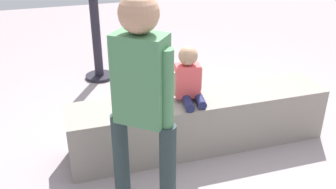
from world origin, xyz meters
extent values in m
plane|color=gray|center=(0.00, 0.00, 0.00)|extent=(12.00, 12.00, 0.00)
cube|color=gray|center=(0.00, 0.00, 0.25)|extent=(2.33, 0.47, 0.49)
cylinder|color=#1C2048|center=(-0.16, -0.12, 0.53)|extent=(0.12, 0.26, 0.08)
cylinder|color=#1C2048|center=(-0.05, -0.10, 0.53)|extent=(0.12, 0.26, 0.08)
cube|color=#E64D4E|center=(-0.12, 0.00, 0.67)|extent=(0.23, 0.17, 0.28)
sphere|color=tan|center=(-0.12, 0.00, 0.90)|extent=(0.16, 0.16, 0.16)
cylinder|color=tan|center=(-0.24, -0.02, 0.67)|extent=(0.05, 0.05, 0.21)
cylinder|color=tan|center=(-0.01, 0.02, 0.67)|extent=(0.05, 0.05, 0.21)
cylinder|color=#243334|center=(-0.55, -0.80, 0.38)|extent=(0.11, 0.11, 0.76)
cylinder|color=#243334|center=(-0.82, -0.57, 0.38)|extent=(0.11, 0.11, 0.76)
cube|color=#488152|center=(-0.68, -0.68, 1.05)|extent=(0.37, 0.35, 0.58)
sphere|color=tan|center=(-0.68, -0.68, 1.46)|extent=(0.24, 0.24, 0.24)
cylinder|color=#488152|center=(-0.55, -0.79, 0.99)|extent=(0.09, 0.09, 0.55)
cylinder|color=#488152|center=(-0.81, -0.58, 0.99)|extent=(0.09, 0.09, 0.55)
cylinder|color=#4CA5D8|center=(-0.40, -0.02, 0.50)|extent=(0.22, 0.22, 0.01)
cylinder|color=#8F5943|center=(-0.40, -0.02, 0.53)|extent=(0.10, 0.10, 0.04)
cylinder|color=pink|center=(-0.40, -0.02, 0.55)|extent=(0.10, 0.10, 0.01)
cube|color=silver|center=(-0.34, -0.03, 0.51)|extent=(0.11, 0.04, 0.00)
cube|color=#B259BF|center=(0.18, 0.67, 0.14)|extent=(0.21, 0.12, 0.28)
torus|color=white|center=(0.13, 0.67, 0.28)|extent=(0.08, 0.01, 0.08)
torus|color=white|center=(0.23, 0.67, 0.28)|extent=(0.08, 0.01, 0.08)
cylinder|color=black|center=(-0.66, 1.83, 0.02)|extent=(0.36, 0.36, 0.04)
cylinder|color=black|center=(-0.66, 1.83, 0.54)|extent=(0.11, 0.11, 1.00)
cylinder|color=silver|center=(-0.10, 0.51, 0.08)|extent=(0.08, 0.08, 0.17)
cone|color=silver|center=(-0.10, 0.51, 0.18)|extent=(0.07, 0.07, 0.03)
cylinder|color=blue|center=(-0.10, 0.51, 0.21)|extent=(0.03, 0.03, 0.02)
cylinder|color=silver|center=(0.41, 1.29, 0.08)|extent=(0.07, 0.07, 0.16)
cone|color=silver|center=(0.41, 1.29, 0.17)|extent=(0.06, 0.06, 0.03)
cylinder|color=white|center=(0.41, 1.29, 0.19)|extent=(0.03, 0.03, 0.02)
cylinder|color=red|center=(0.02, 1.27, 0.06)|extent=(0.09, 0.09, 0.12)
cube|color=white|center=(-0.77, 0.50, 0.07)|extent=(0.40, 0.42, 0.14)
cube|color=black|center=(-0.22, 0.79, 0.10)|extent=(0.29, 0.13, 0.19)
torus|color=black|center=(-0.22, 0.79, 0.19)|extent=(0.21, 0.01, 0.21)
camera|label=1|loc=(-1.16, -2.78, 2.00)|focal=40.93mm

